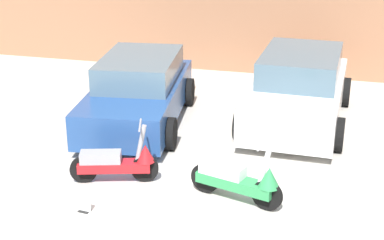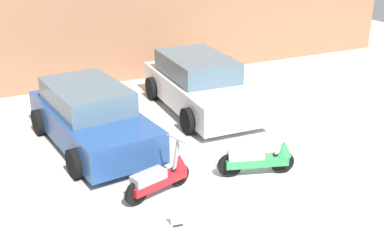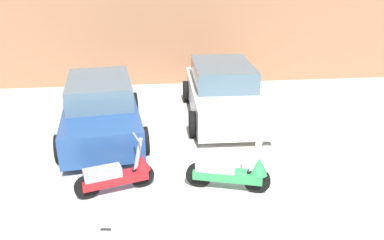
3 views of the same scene
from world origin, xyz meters
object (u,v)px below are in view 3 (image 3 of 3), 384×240
scooter_front_right (232,171)px  placard_near_left_scooter (106,222)px  car_rear_left (101,109)px  scooter_front_left (118,174)px  car_rear_center (223,92)px

scooter_front_right → placard_near_left_scooter: (-2.04, -0.83, -0.25)m
car_rear_left → scooter_front_left: bearing=5.3°
car_rear_center → placard_near_left_scooter: (-2.53, -4.36, -0.52)m
scooter_front_right → car_rear_center: bearing=98.8°
scooter_front_left → car_rear_center: size_ratio=0.33×
placard_near_left_scooter → scooter_front_left: bearing=82.7°
scooter_front_right → car_rear_left: 3.63m
scooter_front_right → car_rear_left: bearing=149.6°
scooter_front_right → car_rear_center: (0.49, 3.52, 0.28)m
scooter_front_left → scooter_front_right: size_ratio=0.93×
car_rear_center → placard_near_left_scooter: size_ratio=15.23×
scooter_front_left → placard_near_left_scooter: 1.01m
scooter_front_left → car_rear_center: 4.16m
scooter_front_left → car_rear_left: 2.58m
car_rear_left → car_rear_center: size_ratio=0.99×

